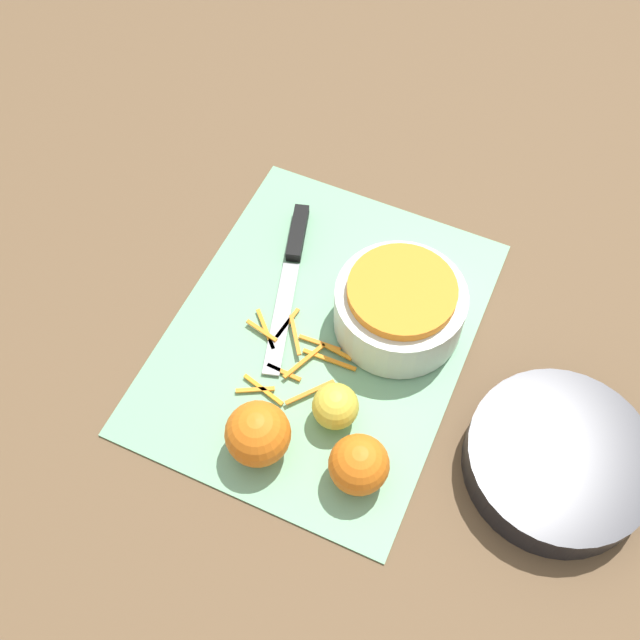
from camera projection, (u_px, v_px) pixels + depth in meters
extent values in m
plane|color=brown|center=(320.00, 335.00, 0.96)|extent=(4.00, 4.00, 0.00)
cube|color=#75AD84|center=(320.00, 334.00, 0.95)|extent=(0.47, 0.36, 0.01)
cylinder|color=silver|center=(399.00, 309.00, 0.93)|extent=(0.16, 0.16, 0.07)
cylinder|color=orange|center=(402.00, 292.00, 0.90)|extent=(0.13, 0.13, 0.02)
cylinder|color=black|center=(558.00, 461.00, 0.84)|extent=(0.21, 0.21, 0.05)
cube|color=black|center=(298.00, 233.00, 1.03)|extent=(0.09, 0.04, 0.02)
cube|color=#B2B2B7|center=(283.00, 314.00, 0.96)|extent=(0.17, 0.07, 0.00)
sphere|color=orange|center=(359.00, 465.00, 0.82)|extent=(0.07, 0.07, 0.07)
sphere|color=orange|center=(259.00, 434.00, 0.84)|extent=(0.08, 0.08, 0.08)
sphere|color=gold|center=(335.00, 406.00, 0.87)|extent=(0.06, 0.06, 0.06)
cube|color=orange|center=(284.00, 372.00, 0.92)|extent=(0.01, 0.05, 0.00)
cube|color=orange|center=(266.00, 329.00, 0.95)|extent=(0.05, 0.05, 0.00)
cube|color=orange|center=(263.00, 390.00, 0.91)|extent=(0.02, 0.06, 0.00)
cube|color=orange|center=(255.00, 390.00, 0.91)|extent=(0.03, 0.04, 0.00)
cube|color=orange|center=(306.00, 361.00, 0.92)|extent=(0.06, 0.03, 0.00)
cube|color=orange|center=(310.00, 392.00, 0.90)|extent=(0.05, 0.04, 0.00)
cube|color=orange|center=(262.00, 331.00, 0.95)|extent=(0.02, 0.05, 0.00)
cube|color=orange|center=(329.00, 360.00, 0.93)|extent=(0.01, 0.07, 0.00)
cube|color=orange|center=(295.00, 335.00, 0.94)|extent=(0.05, 0.04, 0.00)
cube|color=orange|center=(320.00, 343.00, 0.94)|extent=(0.01, 0.06, 0.00)
cube|color=orange|center=(287.00, 323.00, 0.96)|extent=(0.05, 0.01, 0.00)
cube|color=orange|center=(337.00, 352.00, 0.93)|extent=(0.01, 0.04, 0.00)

